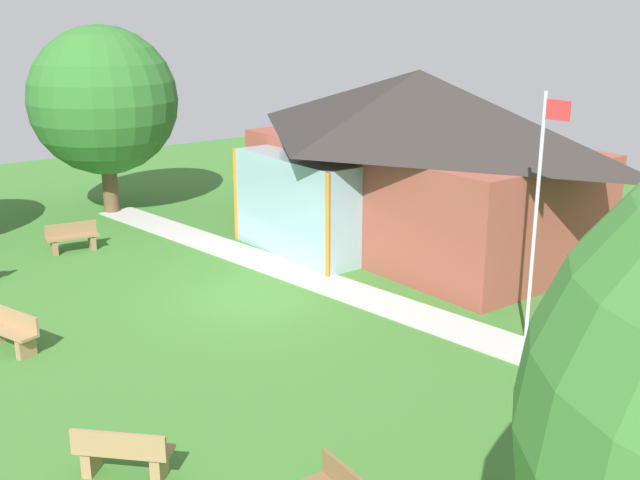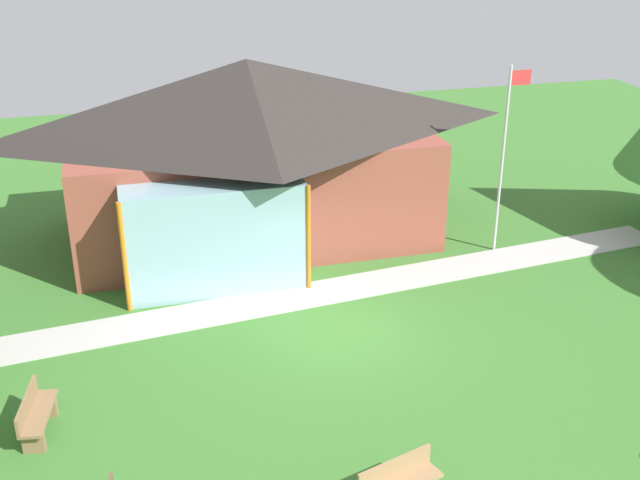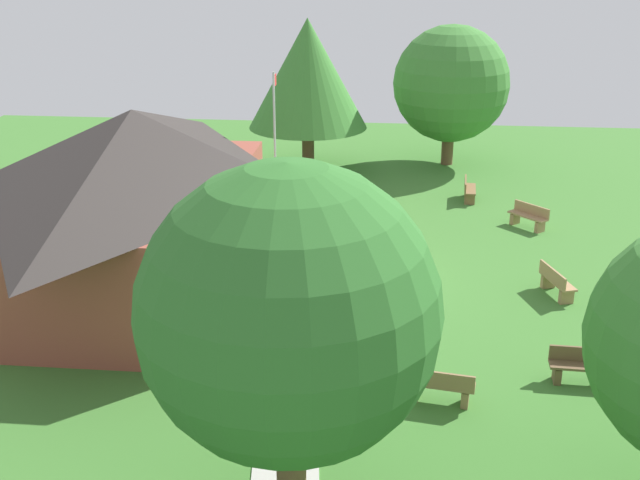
{
  "view_description": "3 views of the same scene",
  "coord_description": "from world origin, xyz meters",
  "px_view_note": "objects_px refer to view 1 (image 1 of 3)",
  "views": [
    {
      "loc": [
        15.12,
        -9.81,
        6.86
      ],
      "look_at": [
        0.83,
        1.26,
        1.47
      ],
      "focal_mm": 43.24,
      "sensor_mm": 36.0,
      "label": 1
    },
    {
      "loc": [
        -4.64,
        -15.7,
        9.64
      ],
      "look_at": [
        0.07,
        2.07,
        1.45
      ],
      "focal_mm": 44.83,
      "sensor_mm": 36.0,
      "label": 2
    },
    {
      "loc": [
        -21.86,
        -1.02,
        9.59
      ],
      "look_at": [
        0.24,
        1.12,
        1.13
      ],
      "focal_mm": 44.05,
      "sensor_mm": 36.0,
      "label": 3
    }
  ],
  "objects_px": {
    "pavilion": "(411,157)",
    "flagpole": "(538,207)",
    "tree_west_hedge": "(103,101)",
    "bench_front_right": "(123,454)",
    "bench_mid_left": "(72,238)",
    "bench_front_center": "(11,332)"
  },
  "relations": [
    {
      "from": "bench_front_center",
      "to": "pavilion",
      "type": "bearing_deg",
      "value": -105.58
    },
    {
      "from": "bench_front_center",
      "to": "bench_front_right",
      "type": "xyz_separation_m",
      "value": [
        5.8,
        -0.08,
        0.0
      ]
    },
    {
      "from": "pavilion",
      "to": "tree_west_hedge",
      "type": "xyz_separation_m",
      "value": [
        -9.4,
        -5.5,
        1.19
      ]
    },
    {
      "from": "flagpole",
      "to": "bench_front_right",
      "type": "bearing_deg",
      "value": -92.94
    },
    {
      "from": "flagpole",
      "to": "bench_front_right",
      "type": "xyz_separation_m",
      "value": [
        -0.47,
        -9.17,
        -2.55
      ]
    },
    {
      "from": "flagpole",
      "to": "bench_mid_left",
      "type": "relative_size",
      "value": 3.44
    },
    {
      "from": "bench_mid_left",
      "to": "tree_west_hedge",
      "type": "height_order",
      "value": "tree_west_hedge"
    },
    {
      "from": "bench_front_center",
      "to": "tree_west_hedge",
      "type": "height_order",
      "value": "tree_west_hedge"
    },
    {
      "from": "pavilion",
      "to": "tree_west_hedge",
      "type": "bearing_deg",
      "value": -149.66
    },
    {
      "from": "flagpole",
      "to": "pavilion",
      "type": "bearing_deg",
      "value": 156.99
    },
    {
      "from": "bench_front_right",
      "to": "tree_west_hedge",
      "type": "distance_m",
      "value": 17.23
    },
    {
      "from": "pavilion",
      "to": "bench_mid_left",
      "type": "distance_m",
      "value": 10.33
    },
    {
      "from": "bench_front_center",
      "to": "tree_west_hedge",
      "type": "bearing_deg",
      "value": -50.59
    },
    {
      "from": "flagpole",
      "to": "tree_west_hedge",
      "type": "xyz_separation_m",
      "value": [
        -16.04,
        -2.68,
        0.97
      ]
    },
    {
      "from": "pavilion",
      "to": "flagpole",
      "type": "distance_m",
      "value": 7.21
    },
    {
      "from": "bench_front_center",
      "to": "bench_mid_left",
      "type": "relative_size",
      "value": 1.01
    },
    {
      "from": "pavilion",
      "to": "bench_mid_left",
      "type": "xyz_separation_m",
      "value": [
        -5.66,
        -8.32,
        -2.33
      ]
    },
    {
      "from": "flagpole",
      "to": "tree_west_hedge",
      "type": "bearing_deg",
      "value": -170.5
    },
    {
      "from": "tree_west_hedge",
      "to": "bench_mid_left",
      "type": "bearing_deg",
      "value": -37.01
    },
    {
      "from": "flagpole",
      "to": "bench_mid_left",
      "type": "distance_m",
      "value": 13.71
    },
    {
      "from": "bench_front_right",
      "to": "bench_mid_left",
      "type": "distance_m",
      "value": 12.38
    },
    {
      "from": "bench_front_right",
      "to": "flagpole",
      "type": "bearing_deg",
      "value": 43.57
    }
  ]
}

